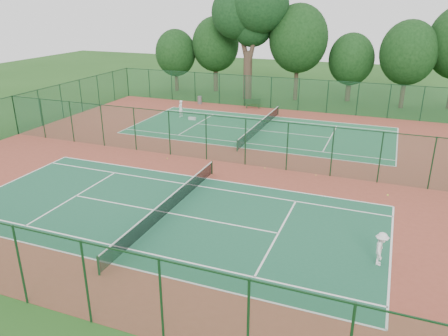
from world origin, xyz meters
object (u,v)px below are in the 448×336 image
at_px(player_far, 181,109).
at_px(kit_bag, 192,119).
at_px(player_near, 381,249).
at_px(trash_bin, 200,100).
at_px(bench, 253,103).
at_px(big_tree, 250,12).

bearing_deg(player_far, kit_bag, 70.63).
height_order(player_near, kit_bag, player_near).
bearing_deg(player_far, trash_bin, -170.26).
xyz_separation_m(player_far, bench, (5.73, 6.44, -0.33)).
height_order(player_near, player_far, player_far).
bearing_deg(big_tree, trash_bin, -130.94).
bearing_deg(kit_bag, big_tree, 75.98).
distance_m(player_near, trash_bin, 34.46).
bearing_deg(kit_bag, bench, 55.69).
relative_size(kit_bag, big_tree, 0.05).
distance_m(player_near, kit_bag, 27.74).
bearing_deg(trash_bin, big_tree, 49.06).
bearing_deg(big_tree, player_far, -108.06).
bearing_deg(trash_bin, kit_bag, -71.88).
height_order(player_near, bench, player_near).
height_order(kit_bag, big_tree, big_tree).
relative_size(player_near, trash_bin, 1.79).
bearing_deg(player_near, player_far, 44.45).
xyz_separation_m(player_near, kit_bag, (-18.91, 20.28, -0.67)).
xyz_separation_m(player_near, bench, (-14.78, 27.40, -0.27)).
height_order(bench, kit_bag, bench).
bearing_deg(trash_bin, player_near, -52.10).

